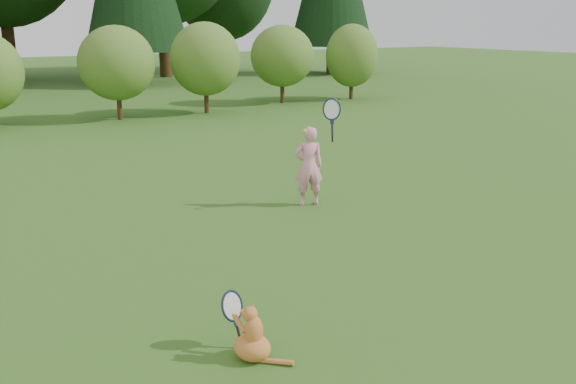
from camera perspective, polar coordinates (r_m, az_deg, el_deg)
ground at (r=7.45m, az=1.94°, el=-6.77°), size 100.00×100.00×0.00m
shrub_row at (r=19.19m, az=-20.36°, el=9.96°), size 28.00×3.00×2.80m
child at (r=9.81m, az=1.92°, el=2.49°), size 0.72×0.47×1.84m
cat at (r=5.49m, az=-3.30°, el=-12.21°), size 0.46×0.71×0.66m
tennis_ball at (r=9.50m, az=1.49°, el=5.42°), size 0.07×0.07×0.07m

